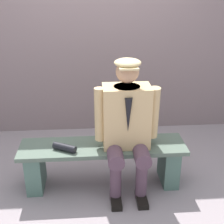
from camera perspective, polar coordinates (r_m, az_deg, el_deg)
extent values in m
plane|color=gray|center=(3.31, -1.60, -12.88)|extent=(30.00, 30.00, 0.00)
cube|color=#506054|center=(3.08, -1.69, -6.39)|extent=(1.62, 0.41, 0.04)
cube|color=#48685C|center=(3.29, 10.30, -9.27)|extent=(0.15, 0.34, 0.41)
cube|color=#48685C|center=(3.24, -13.78, -10.12)|extent=(0.15, 0.34, 0.41)
cube|color=tan|center=(2.95, 2.63, -0.80)|extent=(0.44, 0.27, 0.60)
cylinder|color=#1E2338|center=(2.85, 2.72, 4.16)|extent=(0.24, 0.24, 0.06)
cone|color=black|center=(2.79, 3.00, -0.58)|extent=(0.07, 0.07, 0.33)
sphere|color=tan|center=(2.78, 2.84, 7.42)|extent=(0.21, 0.21, 0.21)
ellipsoid|color=#D2B982|center=(2.76, 2.87, 8.98)|extent=(0.24, 0.24, 0.07)
cube|color=#D2B982|center=(2.68, 3.11, 7.94)|extent=(0.17, 0.09, 0.02)
cylinder|color=#513948|center=(2.99, 5.15, -6.99)|extent=(0.15, 0.45, 0.15)
cylinder|color=#513948|center=(3.01, 5.39, -11.95)|extent=(0.11, 0.11, 0.45)
cube|color=black|center=(3.08, 5.43, -15.65)|extent=(0.10, 0.24, 0.05)
cylinder|color=tan|center=(2.94, 7.61, -0.18)|extent=(0.11, 0.15, 0.52)
cylinder|color=#513948|center=(2.96, 0.46, -7.20)|extent=(0.15, 0.45, 0.15)
cylinder|color=#513948|center=(2.98, 0.66, -12.21)|extent=(0.11, 0.11, 0.45)
cube|color=black|center=(3.05, 0.74, -15.93)|extent=(0.10, 0.24, 0.05)
cylinder|color=tan|center=(2.88, -2.24, -0.48)|extent=(0.11, 0.11, 0.51)
cylinder|color=black|center=(3.00, -8.65, -6.41)|extent=(0.24, 0.17, 0.07)
cube|color=slate|center=(4.15, -2.80, 13.66)|extent=(12.00, 0.24, 2.53)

